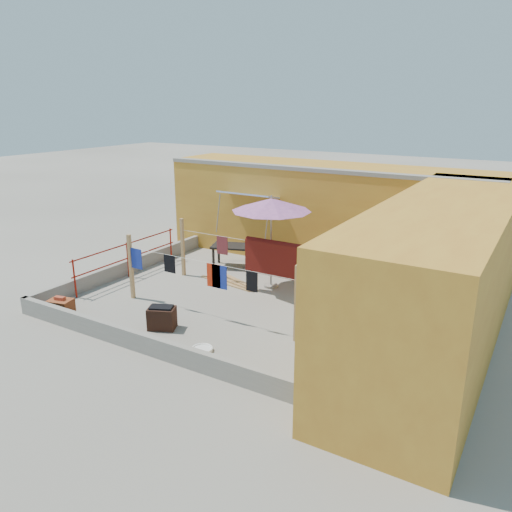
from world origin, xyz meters
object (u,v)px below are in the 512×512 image
object	(u,v)px
patio_umbrella	(272,205)
white_basin	(202,349)
outdoor_table	(236,247)
water_jug_a	(380,311)
water_jug_b	(317,306)
green_hose	(323,289)
brick_stack	(61,307)
plant_back_a	(308,270)
brazier	(162,318)

from	to	relation	value
patio_umbrella	white_basin	size ratio (longest dim) A/B	5.55
patio_umbrella	outdoor_table	bearing A→B (deg)	151.43
water_jug_a	water_jug_b	bearing A→B (deg)	-159.59
patio_umbrella	outdoor_table	world-z (taller)	patio_umbrella
outdoor_table	water_jug_b	world-z (taller)	outdoor_table
patio_umbrella	green_hose	world-z (taller)	patio_umbrella
brick_stack	water_jug_b	distance (m)	6.50
green_hose	water_jug_b	bearing A→B (deg)	-71.94
water_jug_a	green_hose	distance (m)	2.15
plant_back_a	water_jug_b	bearing A→B (deg)	-57.85
water_jug_a	outdoor_table	bearing A→B (deg)	164.89
brazier	white_basin	size ratio (longest dim) A/B	1.54
water_jug_b	plant_back_a	size ratio (longest dim) A/B	0.46
water_jug_a	water_jug_b	xyz separation A→B (m)	(-1.47, -0.55, 0.02)
white_basin	brick_stack	bearing A→B (deg)	-175.79
white_basin	green_hose	xyz separation A→B (m)	(0.77, 4.70, -0.01)
brazier	white_basin	xyz separation A→B (m)	(1.50, -0.43, -0.23)
water_jug_b	plant_back_a	world-z (taller)	plant_back_a
green_hose	plant_back_a	size ratio (longest dim) A/B	0.63
brazier	water_jug_b	world-z (taller)	brazier
water_jug_a	water_jug_b	size ratio (longest dim) A/B	0.86
green_hose	white_basin	bearing A→B (deg)	-99.32
water_jug_a	plant_back_a	xyz separation A→B (m)	(-2.61, 1.27, 0.25)
outdoor_table	plant_back_a	distance (m)	2.64
water_jug_a	water_jug_b	distance (m)	1.57
water_jug_a	green_hose	world-z (taller)	water_jug_a
brick_stack	water_jug_a	world-z (taller)	brick_stack
outdoor_table	water_jug_b	xyz separation A→B (m)	(3.77, -1.96, -0.50)
green_hose	brazier	bearing A→B (deg)	-117.94
outdoor_table	green_hose	world-z (taller)	outdoor_table
brick_stack	water_jug_a	size ratio (longest dim) A/B	2.12
water_jug_a	green_hose	bearing A→B (deg)	154.83
patio_umbrella	water_jug_a	xyz separation A→B (m)	(3.37, -0.40, -2.28)
brick_stack	green_hose	world-z (taller)	brick_stack
patio_umbrella	white_basin	bearing A→B (deg)	-81.09
patio_umbrella	water_jug_a	bearing A→B (deg)	-6.76
patio_umbrella	water_jug_a	size ratio (longest dim) A/B	8.64
outdoor_table	brick_stack	bearing A→B (deg)	-106.93
plant_back_a	green_hose	bearing A→B (deg)	-28.17
outdoor_table	brick_stack	world-z (taller)	outdoor_table
outdoor_table	water_jug_a	xyz separation A→B (m)	(5.23, -1.41, -0.52)
patio_umbrella	water_jug_a	distance (m)	4.09
brazier	water_jug_a	size ratio (longest dim) A/B	2.40
white_basin	water_jug_b	size ratio (longest dim) A/B	1.33
patio_umbrella	brick_stack	world-z (taller)	patio_umbrella
water_jug_a	patio_umbrella	bearing A→B (deg)	173.24
plant_back_a	white_basin	bearing A→B (deg)	-91.20
patio_umbrella	plant_back_a	size ratio (longest dim) A/B	3.44
patio_umbrella	brazier	xyz separation A→B (m)	(-0.84, -3.76, -2.14)
brazier	water_jug_b	size ratio (longest dim) A/B	2.06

